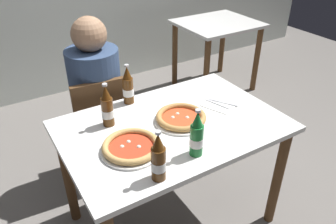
{
  "coord_description": "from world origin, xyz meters",
  "views": [
    {
      "loc": [
        -0.81,
        -1.27,
        1.75
      ],
      "look_at": [
        0.0,
        0.05,
        0.8
      ],
      "focal_mm": 35.36,
      "sensor_mm": 36.0,
      "label": 1
    }
  ],
  "objects_px": {
    "dining_table_main": "(173,141)",
    "beer_bottle_center": "(158,159)",
    "pizza_marinara_far": "(131,147)",
    "napkin_with_cutlery": "(220,104)",
    "beer_bottle_left": "(107,108)",
    "beer_bottle_right": "(197,136)",
    "pizza_margherita_near": "(181,118)",
    "dining_table_background": "(217,37)",
    "chair_behind_table": "(102,123)",
    "diner_seated": "(98,107)",
    "beer_bottle_extra": "(128,87)"
  },
  "relations": [
    {
      "from": "dining_table_main",
      "to": "beer_bottle_left",
      "type": "xyz_separation_m",
      "value": [
        -0.3,
        0.18,
        0.22
      ]
    },
    {
      "from": "diner_seated",
      "to": "dining_table_background",
      "type": "distance_m",
      "value": 1.76
    },
    {
      "from": "beer_bottle_right",
      "to": "beer_bottle_extra",
      "type": "bearing_deg",
      "value": 95.31
    },
    {
      "from": "dining_table_background",
      "to": "beer_bottle_center",
      "type": "bearing_deg",
      "value": -134.92
    },
    {
      "from": "dining_table_main",
      "to": "pizza_margherita_near",
      "type": "bearing_deg",
      "value": 3.44
    },
    {
      "from": "pizza_marinara_far",
      "to": "beer_bottle_right",
      "type": "height_order",
      "value": "beer_bottle_right"
    },
    {
      "from": "pizza_marinara_far",
      "to": "beer_bottle_left",
      "type": "xyz_separation_m",
      "value": [
        -0.0,
        0.27,
        0.08
      ]
    },
    {
      "from": "chair_behind_table",
      "to": "pizza_margherita_near",
      "type": "relative_size",
      "value": 2.85
    },
    {
      "from": "pizza_margherita_near",
      "to": "beer_bottle_center",
      "type": "relative_size",
      "value": 1.21
    },
    {
      "from": "diner_seated",
      "to": "beer_bottle_extra",
      "type": "distance_m",
      "value": 0.43
    },
    {
      "from": "dining_table_main",
      "to": "beer_bottle_right",
      "type": "distance_m",
      "value": 0.35
    },
    {
      "from": "dining_table_background",
      "to": "pizza_margherita_near",
      "type": "bearing_deg",
      "value": -134.88
    },
    {
      "from": "dining_table_main",
      "to": "beer_bottle_left",
      "type": "height_order",
      "value": "beer_bottle_left"
    },
    {
      "from": "chair_behind_table",
      "to": "diner_seated",
      "type": "xyz_separation_m",
      "value": [
        0.01,
        0.05,
        0.1
      ]
    },
    {
      "from": "beer_bottle_left",
      "to": "beer_bottle_extra",
      "type": "relative_size",
      "value": 1.0
    },
    {
      "from": "beer_bottle_left",
      "to": "beer_bottle_center",
      "type": "xyz_separation_m",
      "value": [
        0.02,
        -0.51,
        0.0
      ]
    },
    {
      "from": "pizza_marinara_far",
      "to": "beer_bottle_extra",
      "type": "relative_size",
      "value": 1.23
    },
    {
      "from": "diner_seated",
      "to": "beer_bottle_extra",
      "type": "bearing_deg",
      "value": -73.92
    },
    {
      "from": "chair_behind_table",
      "to": "beer_bottle_right",
      "type": "bearing_deg",
      "value": 105.28
    },
    {
      "from": "dining_table_main",
      "to": "beer_bottle_center",
      "type": "distance_m",
      "value": 0.48
    },
    {
      "from": "pizza_margherita_near",
      "to": "beer_bottle_extra",
      "type": "bearing_deg",
      "value": 114.56
    },
    {
      "from": "dining_table_background",
      "to": "beer_bottle_left",
      "type": "height_order",
      "value": "beer_bottle_left"
    },
    {
      "from": "dining_table_main",
      "to": "chair_behind_table",
      "type": "distance_m",
      "value": 0.66
    },
    {
      "from": "beer_bottle_center",
      "to": "beer_bottle_right",
      "type": "height_order",
      "value": "same"
    },
    {
      "from": "napkin_with_cutlery",
      "to": "pizza_marinara_far",
      "type": "bearing_deg",
      "value": -169.14
    },
    {
      "from": "dining_table_main",
      "to": "beer_bottle_extra",
      "type": "height_order",
      "value": "beer_bottle_extra"
    },
    {
      "from": "diner_seated",
      "to": "beer_bottle_right",
      "type": "distance_m",
      "value": 0.99
    },
    {
      "from": "dining_table_main",
      "to": "dining_table_background",
      "type": "xyz_separation_m",
      "value": [
        1.42,
        1.37,
        -0.04
      ]
    },
    {
      "from": "chair_behind_table",
      "to": "beer_bottle_extra",
      "type": "relative_size",
      "value": 3.44
    },
    {
      "from": "chair_behind_table",
      "to": "diner_seated",
      "type": "bearing_deg",
      "value": -92.09
    },
    {
      "from": "pizza_margherita_near",
      "to": "beer_bottle_extra",
      "type": "xyz_separation_m",
      "value": [
        -0.15,
        0.34,
        0.08
      ]
    },
    {
      "from": "pizza_marinara_far",
      "to": "beer_bottle_extra",
      "type": "bearing_deg",
      "value": 65.7
    },
    {
      "from": "napkin_with_cutlery",
      "to": "beer_bottle_left",
      "type": "bearing_deg",
      "value": 167.66
    },
    {
      "from": "beer_bottle_left",
      "to": "beer_bottle_right",
      "type": "relative_size",
      "value": 1.0
    },
    {
      "from": "chair_behind_table",
      "to": "napkin_with_cutlery",
      "type": "distance_m",
      "value": 0.85
    },
    {
      "from": "diner_seated",
      "to": "pizza_margherita_near",
      "type": "height_order",
      "value": "diner_seated"
    },
    {
      "from": "dining_table_main",
      "to": "dining_table_background",
      "type": "distance_m",
      "value": 1.97
    },
    {
      "from": "pizza_marinara_far",
      "to": "beer_bottle_extra",
      "type": "distance_m",
      "value": 0.48
    },
    {
      "from": "diner_seated",
      "to": "beer_bottle_left",
      "type": "relative_size",
      "value": 4.89
    },
    {
      "from": "chair_behind_table",
      "to": "beer_bottle_extra",
      "type": "distance_m",
      "value": 0.47
    },
    {
      "from": "beer_bottle_center",
      "to": "dining_table_background",
      "type": "bearing_deg",
      "value": 45.08
    },
    {
      "from": "beer_bottle_left",
      "to": "dining_table_main",
      "type": "bearing_deg",
      "value": -30.75
    },
    {
      "from": "beer_bottle_left",
      "to": "beer_bottle_center",
      "type": "bearing_deg",
      "value": -87.7
    },
    {
      "from": "beer_bottle_left",
      "to": "beer_bottle_center",
      "type": "distance_m",
      "value": 0.51
    },
    {
      "from": "pizza_margherita_near",
      "to": "napkin_with_cutlery",
      "type": "bearing_deg",
      "value": 5.77
    },
    {
      "from": "pizza_margherita_near",
      "to": "napkin_with_cutlery",
      "type": "relative_size",
      "value": 1.27
    },
    {
      "from": "pizza_marinara_far",
      "to": "napkin_with_cutlery",
      "type": "xyz_separation_m",
      "value": [
        0.65,
        0.13,
        -0.02
      ]
    },
    {
      "from": "chair_behind_table",
      "to": "pizza_margherita_near",
      "type": "distance_m",
      "value": 0.72
    },
    {
      "from": "chair_behind_table",
      "to": "pizza_margherita_near",
      "type": "bearing_deg",
      "value": 117.89
    },
    {
      "from": "dining_table_main",
      "to": "beer_bottle_center",
      "type": "xyz_separation_m",
      "value": [
        -0.28,
        -0.33,
        0.22
      ]
    }
  ]
}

